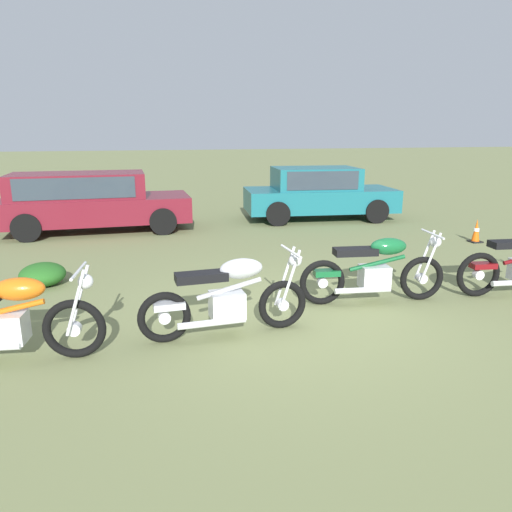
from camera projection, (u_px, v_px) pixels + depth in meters
ground_plane at (305, 316)px, 6.40m from camera, size 120.00×120.00×0.00m
motorcycle_orange at (5, 319)px, 5.02m from camera, size 2.08×0.64×1.02m
motorcycle_silver at (227, 297)px, 5.69m from camera, size 2.07×0.64×1.02m
motorcycle_green at (375, 270)px, 6.80m from camera, size 2.12×0.64×1.02m
car_burgundy at (88, 198)px, 11.56m from camera, size 4.39×1.83×1.43m
car_teal at (318, 191)px, 13.25m from camera, size 4.26×2.20×1.43m
traffic_cone at (476, 232)px, 10.59m from camera, size 0.25×0.25×0.52m
shrub_low at (43, 274)px, 7.62m from camera, size 0.70×0.75×0.36m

